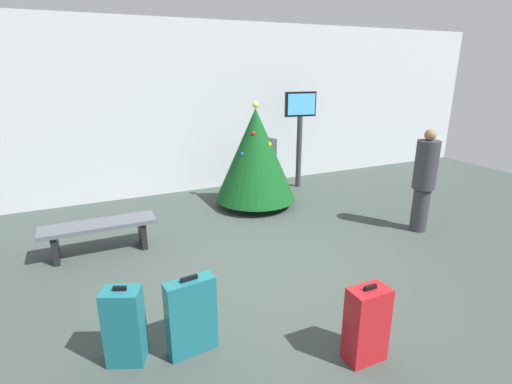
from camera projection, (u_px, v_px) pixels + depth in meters
ground_plane at (268, 269)px, 5.28m from camera, size 16.00×16.00×0.00m
back_wall at (184, 109)px, 8.20m from camera, size 16.00×0.20×3.56m
holiday_tree at (256, 155)px, 7.42m from camera, size 1.57×1.57×2.03m
flight_info_kiosk at (300, 124)px, 8.53m from camera, size 0.71×0.17×2.13m
waiting_bench at (99, 230)px, 5.63m from camera, size 1.59×0.44×0.48m
traveller_0 at (424, 179)px, 6.29m from camera, size 0.43×0.43×1.70m
suitcase_1 at (191, 316)px, 3.65m from camera, size 0.49×0.22×0.81m
suitcase_2 at (366, 324)px, 3.56m from camera, size 0.37×0.23×0.78m
suitcase_3 at (124, 326)px, 3.53m from camera, size 0.40×0.35×0.79m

